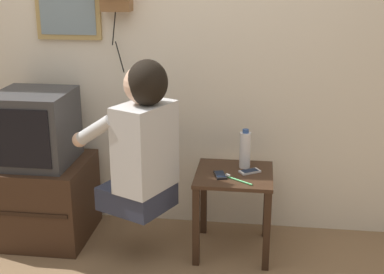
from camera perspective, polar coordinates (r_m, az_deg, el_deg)
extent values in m
cube|color=silver|center=(3.42, -2.34, 10.86)|extent=(6.80, 0.05, 2.55)
cube|color=#382316|center=(3.20, 4.52, -4.02)|extent=(0.46, 0.45, 0.02)
cube|color=black|center=(3.14, 0.43, -9.57)|extent=(0.04, 0.04, 0.49)
cube|color=black|center=(3.13, 7.98, -9.93)|extent=(0.04, 0.04, 0.49)
cube|color=black|center=(3.50, 1.25, -6.54)|extent=(0.04, 0.04, 0.49)
cube|color=black|center=(3.49, 7.97, -6.84)|extent=(0.04, 0.04, 0.49)
cube|color=#2D3347|center=(3.17, -5.88, -6.27)|extent=(0.47, 0.46, 0.14)
cube|color=silver|center=(3.01, -5.01, -1.06)|extent=(0.35, 0.41, 0.50)
sphere|color=#DBAD8E|center=(2.92, -5.20, 5.61)|extent=(0.22, 0.22, 0.22)
ellipsoid|color=black|center=(2.90, -4.78, 5.81)|extent=(0.30, 0.30, 0.25)
cylinder|color=silver|center=(3.02, -10.31, 0.70)|extent=(0.29, 0.19, 0.22)
cylinder|color=silver|center=(3.24, -6.69, 2.04)|extent=(0.29, 0.19, 0.22)
sphere|color=#DBAD8E|center=(3.13, -11.89, -0.28)|extent=(0.09, 0.09, 0.09)
sphere|color=#DBAD8E|center=(3.34, -8.29, 1.07)|extent=(0.09, 0.09, 0.09)
cube|color=#382316|center=(3.59, -15.52, -6.38)|extent=(0.58, 0.55, 0.51)
cube|color=black|center=(3.35, -17.39, -7.90)|extent=(0.53, 0.01, 0.02)
cube|color=#38383A|center=(3.42, -16.35, 0.97)|extent=(0.44, 0.45, 0.45)
cube|color=black|center=(3.23, -17.93, -0.21)|extent=(0.36, 0.01, 0.35)
cylinder|color=black|center=(3.40, -8.32, 11.44)|extent=(0.04, 0.04, 0.22)
cylinder|color=black|center=(3.42, -7.71, 8.46)|extent=(0.07, 0.06, 0.19)
cube|color=tan|center=(3.54, -13.14, 13.81)|extent=(0.42, 0.02, 0.46)
cube|color=gray|center=(3.52, -13.22, 13.79)|extent=(0.36, 0.01, 0.40)
cube|color=black|center=(3.15, 3.01, -4.06)|extent=(0.09, 0.14, 0.01)
cube|color=black|center=(3.15, 3.01, -3.96)|extent=(0.08, 0.11, 0.00)
cube|color=silver|center=(3.21, 6.18, -3.67)|extent=(0.14, 0.12, 0.01)
cube|color=black|center=(3.21, 6.19, -3.57)|extent=(0.11, 0.10, 0.00)
cylinder|color=silver|center=(3.25, 5.68, -1.41)|extent=(0.07, 0.07, 0.22)
cylinder|color=#2D4C8C|center=(3.21, 5.75, 0.64)|extent=(0.04, 0.04, 0.02)
cylinder|color=#4CBF66|center=(3.08, 5.04, -4.64)|extent=(0.16, 0.11, 0.01)
cube|color=white|center=(3.12, 3.85, -4.07)|extent=(0.03, 0.02, 0.01)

